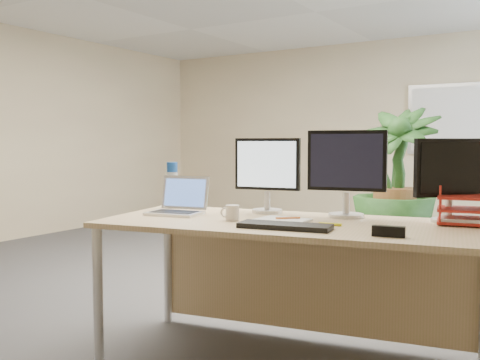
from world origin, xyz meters
The scene contains 17 objects.
floor centered at (0.00, 0.00, 0.00)m, with size 8.00×8.00×0.00m, color #414145.
back_wall centered at (0.00, 4.00, 1.35)m, with size 7.00×0.04×2.70m, color #C6B18C.
whiteboard centered at (1.20, 3.97, 1.55)m, with size 1.30×0.04×0.95m.
desk centered at (1.20, -0.93, 0.63)m, with size 2.21×1.23×0.80m.
floor_plant centered at (1.09, 1.43, 0.75)m, with size 0.84×0.84×1.50m, color #163914.
monitor_left centered at (0.92, -0.77, 1.06)m, with size 0.41×0.19×0.46m.
monitor_right centered at (1.41, -0.72, 1.09)m, with size 0.45×0.20×0.50m.
monitor_dark centered at (1.95, -0.62, 1.06)m, with size 0.32×0.31×0.45m.
laptop centered at (0.48, -1.09, 0.86)m, with size 0.36×0.32×0.22m.
keyboard centered at (1.29, -1.27, 0.81)m, with size 0.47×0.16×0.03m, color black.
coffee_mug centered at (0.91, -1.18, 0.84)m, with size 0.11×0.08×0.09m.
spiral_notebook centered at (1.17, -1.05, 0.81)m, with size 0.27×0.21×0.01m, color silver.
orange_pen centered at (1.19, -1.04, 0.82)m, with size 0.01×0.01×0.14m, color orange.
yellow_highlighter centered at (1.45, -1.07, 0.81)m, with size 0.02×0.02×0.12m, color yellow.
water_bottle centered at (0.28, -0.91, 0.95)m, with size 0.08×0.08×0.30m.
letter_tray centered at (2.06, -0.65, 0.87)m, with size 0.34×0.28×0.14m.
stapler centered at (1.80, -1.23, 0.83)m, with size 0.15×0.04×0.05m, color black.
Camera 1 is at (2.50, -3.65, 1.23)m, focal length 40.00 mm.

